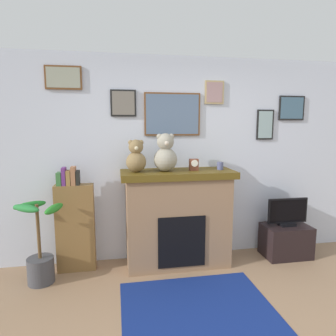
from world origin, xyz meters
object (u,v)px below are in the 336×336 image
(bookshelf, at_px, (75,224))
(tv_stand, at_px, (286,241))
(candle_jar, at_px, (220,166))
(mantel_clock, at_px, (194,165))
(television, at_px, (287,213))
(teddy_bear_brown, at_px, (165,154))
(teddy_bear_cream, at_px, (136,157))
(fireplace, at_px, (177,217))
(potted_plant, at_px, (40,253))

(bookshelf, distance_m, tv_stand, 2.74)
(candle_jar, xyz_separation_m, mantel_clock, (-0.34, -0.00, 0.02))
(television, relative_size, teddy_bear_brown, 1.20)
(bookshelf, height_order, teddy_bear_cream, teddy_bear_cream)
(tv_stand, xyz_separation_m, teddy_bear_cream, (-1.98, 0.03, 1.16))
(television, distance_m, mantel_clock, 1.44)
(bookshelf, xyz_separation_m, television, (2.71, -0.10, 0.03))
(bookshelf, xyz_separation_m, teddy_bear_brown, (1.08, -0.07, 0.83))
(bookshelf, relative_size, mantel_clock, 9.00)
(teddy_bear_brown, bearing_deg, mantel_clock, -0.15)
(tv_stand, xyz_separation_m, teddy_bear_brown, (-1.63, 0.03, 1.19))
(television, bearing_deg, teddy_bear_brown, 179.05)
(fireplace, relative_size, bookshelf, 1.08)
(tv_stand, distance_m, teddy_bear_brown, 2.02)
(potted_plant, xyz_separation_m, mantel_clock, (1.79, 0.17, 0.92))
(fireplace, height_order, television, fireplace)
(mantel_clock, bearing_deg, bookshelf, 177.00)
(teddy_bear_brown, bearing_deg, fireplace, 6.78)
(fireplace, xyz_separation_m, television, (1.47, -0.05, -0.00))
(candle_jar, bearing_deg, fireplace, 178.11)
(television, distance_m, candle_jar, 1.14)
(tv_stand, height_order, mantel_clock, mantel_clock)
(teddy_bear_cream, height_order, teddy_bear_brown, teddy_bear_brown)
(potted_plant, bearing_deg, tv_stand, 2.73)
(candle_jar, distance_m, teddy_bear_cream, 1.05)
(candle_jar, relative_size, teddy_bear_cream, 0.25)
(tv_stand, relative_size, candle_jar, 6.26)
(potted_plant, height_order, teddy_bear_cream, teddy_bear_cream)
(candle_jar, xyz_separation_m, teddy_bear_brown, (-0.69, -0.00, 0.16))
(bookshelf, height_order, candle_jar, candle_jar)
(television, bearing_deg, fireplace, 178.24)
(television, bearing_deg, potted_plant, -177.29)
(potted_plant, relative_size, tv_stand, 1.56)
(fireplace, height_order, teddy_bear_cream, teddy_bear_cream)
(bookshelf, distance_m, teddy_bear_cream, 1.09)
(bookshelf, height_order, potted_plant, bookshelf)
(fireplace, xyz_separation_m, teddy_bear_brown, (-0.15, -0.02, 0.80))
(bookshelf, distance_m, candle_jar, 1.90)
(fireplace, bearing_deg, bookshelf, 177.41)
(bookshelf, relative_size, potted_plant, 1.36)
(mantel_clock, bearing_deg, television, -1.18)
(candle_jar, height_order, teddy_bear_cream, teddy_bear_cream)
(television, relative_size, teddy_bear_cream, 1.42)
(fireplace, bearing_deg, teddy_bear_brown, -173.22)
(tv_stand, bearing_deg, bookshelf, 177.89)
(tv_stand, bearing_deg, teddy_bear_brown, 179.09)
(fireplace, bearing_deg, potted_plant, -173.19)
(tv_stand, bearing_deg, teddy_bear_cream, 179.25)
(fireplace, distance_m, teddy_bear_brown, 0.81)
(mantel_clock, bearing_deg, teddy_bear_cream, 179.92)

